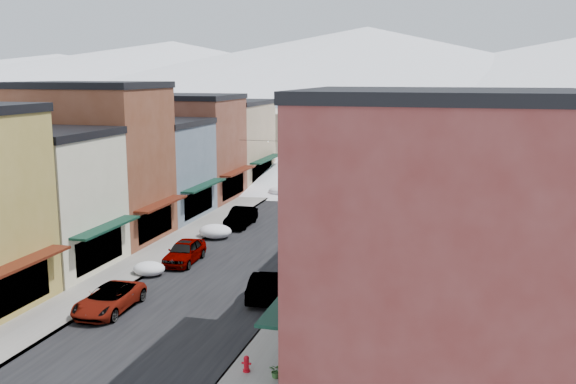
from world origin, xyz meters
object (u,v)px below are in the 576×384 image
Objects in this scene: car_dark_hatch at (241,217)px; fire_hydrant at (246,364)px; car_silver_sedan at (184,252)px; car_green_sedan at (267,285)px; car_white_suv at (109,299)px; streetlamp_near at (324,221)px; trash_can at (344,238)px.

car_dark_hatch is 28.10m from fire_hydrant.
car_green_sedan is at bearing -37.78° from car_silver_sedan.
car_silver_sedan is at bearing 123.11° from fire_hydrant.
car_dark_hatch reaches higher than car_white_suv.
car_silver_sedan reaches higher than car_white_suv.
streetlamp_near is at bearing -104.44° from car_green_sedan.
fire_hydrant is (2.07, -9.68, -0.30)m from car_green_sedan.
car_dark_hatch is 5.30× the size of trash_can.
streetlamp_near reaches higher than car_silver_sedan.
car_green_sedan is (7.87, 4.43, 0.07)m from car_white_suv.
trash_can reaches higher than fire_hydrant.
trash_can is (0.20, 22.39, 0.13)m from fire_hydrant.
fire_hydrant is 22.39m from trash_can.
car_silver_sedan is at bearing -92.63° from car_dark_hatch.
streetlamp_near is (1.33, 9.80, 1.80)m from car_green_sedan.
car_silver_sedan reaches higher than car_dark_hatch.
trash_can is at bearing 58.11° from car_white_suv.
car_silver_sedan is 1.24× the size of streetlamp_near.
car_dark_hatch is at bearing 110.03° from fire_hydrant.
car_white_suv is 11.24m from fire_hydrant.
streetlamp_near is at bearing 23.15° from car_silver_sedan.
fire_hydrant is (9.62, -26.39, -0.32)m from car_dark_hatch.
car_silver_sedan is 11.40m from car_dark_hatch.
car_silver_sedan is 17.90m from fire_hydrant.
car_white_suv is 21.15m from car_dark_hatch.
car_green_sedan is (7.71, -5.32, -0.03)m from car_silver_sedan.
car_green_sedan is 5.15× the size of trash_can.
car_green_sedan reaches higher than fire_hydrant.
trash_can is (9.97, 7.40, -0.19)m from car_silver_sedan.
car_dark_hatch is at bearing 157.82° from trash_can.
car_silver_sedan is 0.97× the size of car_dark_hatch.
streetlamp_near is (9.20, 14.23, 1.87)m from car_white_suv.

